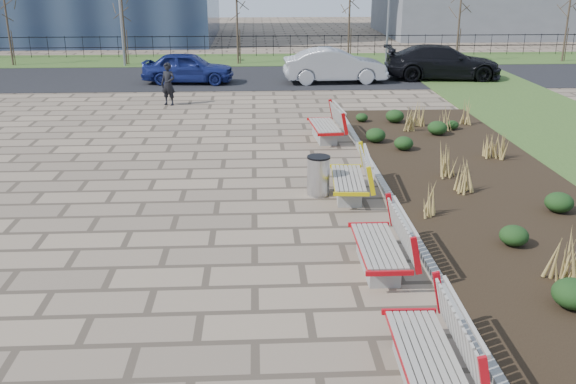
{
  "coord_description": "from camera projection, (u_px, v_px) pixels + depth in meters",
  "views": [
    {
      "loc": [
        0.89,
        -8.75,
        5.06
      ],
      "look_at": [
        1.5,
        3.0,
        0.9
      ],
      "focal_mm": 40.0,
      "sensor_mm": 36.0,
      "label": 1
    }
  ],
  "objects": [
    {
      "name": "grass_verge_far",
      "position": [
        239.0,
        60.0,
        36.23
      ],
      "size": [
        80.0,
        5.0,
        0.04
      ],
      "primitive_type": "cube",
      "color": "#33511E",
      "rests_on": "ground"
    },
    {
      "name": "litter_bin",
      "position": [
        318.0,
        176.0,
        14.85
      ],
      "size": [
        0.52,
        0.52,
        0.91
      ],
      "primitive_type": "cylinder",
      "color": "#B2B2B7",
      "rests_on": "ground"
    },
    {
      "name": "planting_bed",
      "position": [
        488.0,
        194.0,
        14.87
      ],
      "size": [
        4.5,
        18.0,
        0.1
      ],
      "primitive_type": "cube",
      "color": "black",
      "rests_on": "ground"
    },
    {
      "name": "tree_a",
      "position": [
        8.0,
        27.0,
        33.57
      ],
      "size": [
        1.4,
        1.4,
        4.0
      ],
      "primitive_type": null,
      "color": "#4C3D2D",
      "rests_on": "grass_verge_far"
    },
    {
      "name": "bench_b",
      "position": [
        378.0,
        242.0,
        11.18
      ],
      "size": [
        0.91,
        2.1,
        1.0
      ],
      "primitive_type": null,
      "rotation": [
        0.0,
        0.0,
        -0.0
      ],
      "color": "red",
      "rests_on": "ground"
    },
    {
      "name": "tree_b",
      "position": [
        124.0,
        26.0,
        33.86
      ],
      "size": [
        1.4,
        1.4,
        4.0
      ],
      "primitive_type": null,
      "color": "#4C3D2D",
      "rests_on": "grass_verge_far"
    },
    {
      "name": "car_blue",
      "position": [
        188.0,
        68.0,
        28.92
      ],
      "size": [
        4.2,
        1.97,
        1.39
      ],
      "primitive_type": "imported",
      "rotation": [
        0.0,
        0.0,
        1.49
      ],
      "color": "navy",
      "rests_on": "road"
    },
    {
      "name": "car_black",
      "position": [
        442.0,
        62.0,
        29.93
      ],
      "size": [
        5.54,
        2.61,
        1.56
      ],
      "primitive_type": "imported",
      "rotation": [
        0.0,
        0.0,
        1.49
      ],
      "color": "black",
      "rests_on": "road"
    },
    {
      "name": "bench_c",
      "position": [
        348.0,
        176.0,
        14.72
      ],
      "size": [
        1.05,
        2.16,
        1.0
      ],
      "primitive_type": null,
      "rotation": [
        0.0,
        0.0,
        -0.07
      ],
      "color": "yellow",
      "rests_on": "ground"
    },
    {
      "name": "railing_fence",
      "position": [
        239.0,
        46.0,
        37.44
      ],
      "size": [
        44.0,
        0.1,
        1.2
      ],
      "primitive_type": null,
      "color": "black",
      "rests_on": "grass_verge_far"
    },
    {
      "name": "ground",
      "position": [
        201.0,
        313.0,
        9.88
      ],
      "size": [
        120.0,
        120.0,
        0.0
      ],
      "primitive_type": "plane",
      "color": "#85715B",
      "rests_on": "ground"
    },
    {
      "name": "lamp_east",
      "position": [
        389.0,
        6.0,
        33.73
      ],
      "size": [
        0.24,
        0.6,
        6.0
      ],
      "primitive_type": null,
      "color": "gray",
      "rests_on": "grass_verge_far"
    },
    {
      "name": "planting_curb",
      "position": [
        388.0,
        195.0,
        14.75
      ],
      "size": [
        0.16,
        18.0,
        0.15
      ],
      "primitive_type": "cube",
      "color": "gray",
      "rests_on": "ground"
    },
    {
      "name": "tree_f",
      "position": [
        567.0,
        24.0,
        35.02
      ],
      "size": [
        1.4,
        1.4,
        4.0
      ],
      "primitive_type": null,
      "color": "#4C3D2D",
      "rests_on": "grass_verge_far"
    },
    {
      "name": "car_silver",
      "position": [
        335.0,
        66.0,
        29.05
      ],
      "size": [
        4.68,
        1.82,
        1.52
      ],
      "primitive_type": "imported",
      "rotation": [
        0.0,
        0.0,
        1.62
      ],
      "color": "#A4A6AC",
      "rests_on": "road"
    },
    {
      "name": "bench_a",
      "position": [
        426.0,
        347.0,
        8.12
      ],
      "size": [
        0.95,
        2.12,
        1.0
      ],
      "primitive_type": null,
      "rotation": [
        0.0,
        0.0,
        -0.02
      ],
      "color": "red",
      "rests_on": "ground"
    },
    {
      "name": "tree_e",
      "position": [
        459.0,
        25.0,
        34.73
      ],
      "size": [
        1.4,
        1.4,
        4.0
      ],
      "primitive_type": null,
      "color": "#4C3D2D",
      "rests_on": "grass_verge_far"
    },
    {
      "name": "pedestrian",
      "position": [
        168.0,
        84.0,
        24.38
      ],
      "size": [
        0.69,
        0.59,
        1.61
      ],
      "primitive_type": "imported",
      "rotation": [
        0.0,
        0.0,
        -0.43
      ],
      "color": "black",
      "rests_on": "ground"
    },
    {
      "name": "tree_c",
      "position": [
        237.0,
        26.0,
        34.15
      ],
      "size": [
        1.4,
        1.4,
        4.0
      ],
      "primitive_type": null,
      "color": "#4C3D2D",
      "rests_on": "grass_verge_far"
    },
    {
      "name": "tree_d",
      "position": [
        349.0,
        25.0,
        34.44
      ],
      "size": [
        1.4,
        1.4,
        4.0
      ],
      "primitive_type": null,
      "color": "#4C3D2D",
      "rests_on": "grass_verge_far"
    },
    {
      "name": "bench_d",
      "position": [
        325.0,
        124.0,
        19.59
      ],
      "size": [
        1.05,
        2.16,
        1.0
      ],
      "primitive_type": null,
      "rotation": [
        0.0,
        0.0,
        0.07
      ],
      "color": "red",
      "rests_on": "ground"
    },
    {
      "name": "road",
      "position": [
        236.0,
        78.0,
        30.59
      ],
      "size": [
        80.0,
        7.0,
        0.02
      ],
      "primitive_type": "cube",
      "color": "black",
      "rests_on": "ground"
    },
    {
      "name": "lamp_west",
      "position": [
        120.0,
        7.0,
        33.05
      ],
      "size": [
        0.24,
        0.6,
        6.0
      ],
      "primitive_type": null,
      "color": "gray",
      "rests_on": "grass_verge_far"
    }
  ]
}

